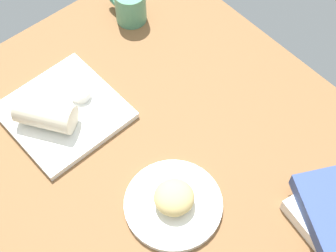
% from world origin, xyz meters
% --- Properties ---
extents(dining_table, '(1.10, 0.90, 0.04)m').
position_xyz_m(dining_table, '(0.00, 0.00, 0.02)').
color(dining_table, brown).
rests_on(dining_table, ground).
extents(round_plate, '(0.20, 0.20, 0.01)m').
position_xyz_m(round_plate, '(-0.07, 0.04, 0.05)').
color(round_plate, white).
rests_on(round_plate, dining_table).
extents(scone_pastry, '(0.11, 0.11, 0.05)m').
position_xyz_m(scone_pastry, '(-0.07, 0.04, 0.08)').
color(scone_pastry, tan).
rests_on(scone_pastry, round_plate).
extents(square_plate, '(0.25, 0.25, 0.02)m').
position_xyz_m(square_plate, '(0.27, 0.08, 0.05)').
color(square_plate, white).
rests_on(square_plate, dining_table).
extents(sauce_cup, '(0.05, 0.05, 0.02)m').
position_xyz_m(sauce_cup, '(0.27, 0.02, 0.07)').
color(sauce_cup, silver).
rests_on(sauce_cup, square_plate).
extents(breakfast_wrap, '(0.14, 0.13, 0.07)m').
position_xyz_m(breakfast_wrap, '(0.26, 0.12, 0.09)').
color(breakfast_wrap, beige).
rests_on(breakfast_wrap, square_plate).
extents(coffee_mug, '(0.12, 0.08, 0.09)m').
position_xyz_m(coffee_mug, '(0.41, -0.22, 0.08)').
color(coffee_mug, '#4C8C6B').
rests_on(coffee_mug, dining_table).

